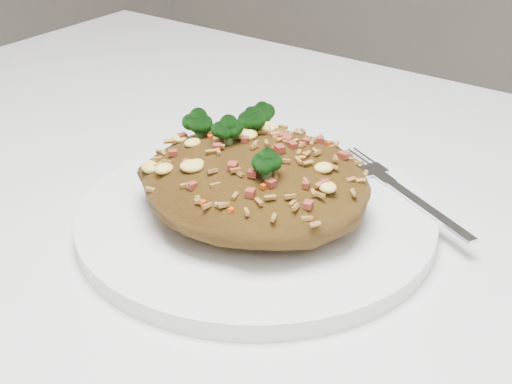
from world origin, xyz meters
TOP-DOWN VIEW (x-y plane):
  - dining_table at (0.00, 0.00)m, footprint 1.20×0.80m
  - plate at (-0.07, 0.02)m, footprint 0.27×0.27m
  - fried_rice at (-0.07, 0.02)m, footprint 0.18×0.16m
  - fork at (0.01, 0.10)m, footprint 0.15×0.09m

SIDE VIEW (x-z plane):
  - dining_table at x=0.00m, z-range 0.28..1.03m
  - plate at x=-0.07m, z-range 0.75..0.76m
  - fork at x=0.01m, z-range 0.76..0.77m
  - fried_rice at x=-0.07m, z-range 0.76..0.83m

